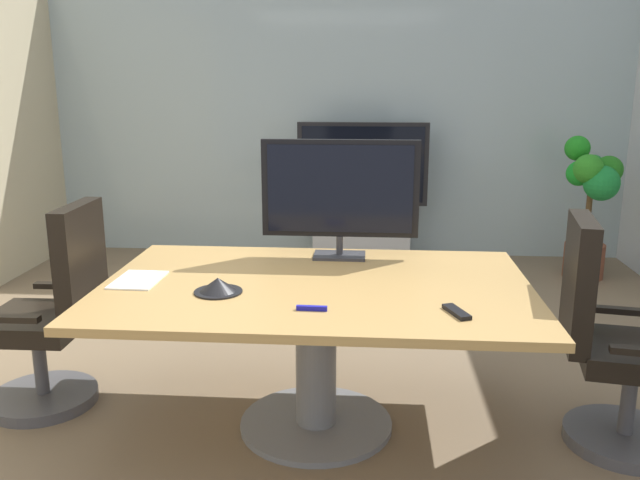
# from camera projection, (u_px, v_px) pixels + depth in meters

# --- Properties ---
(ground_plane) EXTENTS (7.73, 7.73, 0.00)m
(ground_plane) POSITION_uv_depth(u_px,v_px,m) (299.00, 417.00, 3.40)
(ground_plane) COLOR #7A664C
(wall_back_glass_partition) EXTENTS (5.58, 0.10, 2.76)m
(wall_back_glass_partition) POSITION_uv_depth(u_px,v_px,m) (336.00, 112.00, 6.33)
(wall_back_glass_partition) COLOR #9EB2B7
(wall_back_glass_partition) RESTS_ON ground
(conference_table) EXTENTS (2.03, 1.31, 0.75)m
(conference_table) POSITION_uv_depth(u_px,v_px,m) (316.00, 317.00, 3.17)
(conference_table) COLOR #B2894C
(conference_table) RESTS_ON ground
(office_chair_left) EXTENTS (0.60, 0.57, 1.09)m
(office_chair_left) POSITION_uv_depth(u_px,v_px,m) (54.00, 324.00, 3.44)
(office_chair_left) COLOR #4C4C51
(office_chair_left) RESTS_ON ground
(office_chair_right) EXTENTS (0.63, 0.61, 1.09)m
(office_chair_right) POSITION_uv_depth(u_px,v_px,m) (612.00, 353.00, 3.07)
(office_chair_right) COLOR #4C4C51
(office_chair_right) RESTS_ON ground
(tv_monitor) EXTENTS (0.84, 0.18, 0.64)m
(tv_monitor) POSITION_uv_depth(u_px,v_px,m) (340.00, 192.00, 3.51)
(tv_monitor) COLOR #333338
(tv_monitor) RESTS_ON conference_table
(wall_display_unit) EXTENTS (1.20, 0.36, 1.31)m
(wall_display_unit) POSITION_uv_depth(u_px,v_px,m) (362.00, 216.00, 6.19)
(wall_display_unit) COLOR #B7BABC
(wall_display_unit) RESTS_ON ground
(potted_plant) EXTENTS (0.48, 0.62, 1.22)m
(potted_plant) POSITION_uv_depth(u_px,v_px,m) (591.00, 199.00, 5.60)
(potted_plant) COLOR brown
(potted_plant) RESTS_ON ground
(conference_phone) EXTENTS (0.22, 0.22, 0.07)m
(conference_phone) POSITION_uv_depth(u_px,v_px,m) (218.00, 286.00, 2.99)
(conference_phone) COLOR black
(conference_phone) RESTS_ON conference_table
(remote_control) EXTENTS (0.11, 0.18, 0.02)m
(remote_control) POSITION_uv_depth(u_px,v_px,m) (457.00, 312.00, 2.72)
(remote_control) COLOR black
(remote_control) RESTS_ON conference_table
(whiteboard_marker) EXTENTS (0.13, 0.02, 0.02)m
(whiteboard_marker) POSITION_uv_depth(u_px,v_px,m) (312.00, 308.00, 2.76)
(whiteboard_marker) COLOR #1919A5
(whiteboard_marker) RESTS_ON conference_table
(paper_notepad) EXTENTS (0.22, 0.30, 0.01)m
(paper_notepad) POSITION_uv_depth(u_px,v_px,m) (138.00, 280.00, 3.17)
(paper_notepad) COLOR white
(paper_notepad) RESTS_ON conference_table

